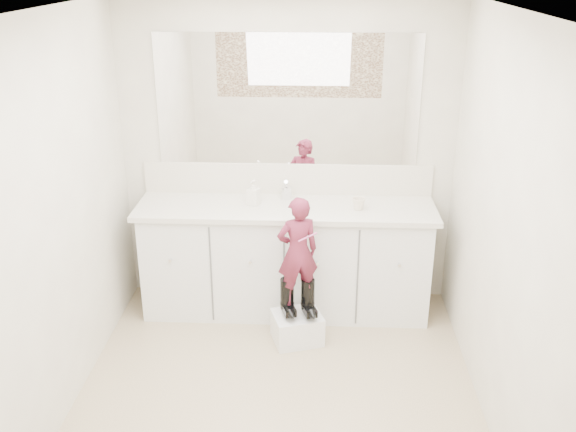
{
  "coord_description": "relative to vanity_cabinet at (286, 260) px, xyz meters",
  "views": [
    {
      "loc": [
        0.23,
        -3.32,
        2.66
      ],
      "look_at": [
        0.03,
        0.91,
        0.93
      ],
      "focal_mm": 40.0,
      "sensor_mm": 36.0,
      "label": 1
    }
  ],
  "objects": [
    {
      "name": "vanity_cabinet",
      "position": [
        0.0,
        0.0,
        0.0
      ],
      "size": [
        2.2,
        0.55,
        0.85
      ],
      "primitive_type": "cube",
      "color": "silver",
      "rests_on": "floor"
    },
    {
      "name": "countertop",
      "position": [
        0.0,
        -0.01,
        0.45
      ],
      "size": [
        2.28,
        0.58,
        0.04
      ],
      "primitive_type": "cube",
      "color": "beige",
      "rests_on": "vanity_cabinet"
    },
    {
      "name": "wall_left",
      "position": [
        -1.3,
        -1.23,
        0.78
      ],
      "size": [
        0.0,
        3.0,
        3.0
      ],
      "primitive_type": "plane",
      "rotation": [
        1.57,
        0.0,
        1.57
      ],
      "color": "beige",
      "rests_on": "floor"
    },
    {
      "name": "step_stool",
      "position": [
        0.11,
        -0.48,
        -0.32
      ],
      "size": [
        0.41,
        0.38,
        0.22
      ],
      "primitive_type": "cube",
      "rotation": [
        0.0,
        0.0,
        0.31
      ],
      "color": "white",
      "rests_on": "floor"
    },
    {
      "name": "toddler",
      "position": [
        0.11,
        -0.48,
        0.3
      ],
      "size": [
        0.34,
        0.28,
        0.82
      ],
      "primitive_type": "imported",
      "rotation": [
        0.0,
        0.0,
        3.45
      ],
      "color": "#A03155",
      "rests_on": "step_stool"
    },
    {
      "name": "toothbrush",
      "position": [
        0.18,
        -0.54,
        0.44
      ],
      "size": [
        0.13,
        0.05,
        0.06
      ],
      "primitive_type": "cylinder",
      "rotation": [
        0.0,
        1.22,
        0.31
      ],
      "color": "#D05192",
      "rests_on": "toddler"
    },
    {
      "name": "soap_bottle",
      "position": [
        -0.25,
        0.01,
        0.56
      ],
      "size": [
        0.11,
        0.11,
        0.19
      ],
      "primitive_type": "imported",
      "rotation": [
        0.0,
        0.0,
        -0.39
      ],
      "color": "silver",
      "rests_on": "countertop"
    },
    {
      "name": "backsplash",
      "position": [
        0.0,
        0.26,
        0.59
      ],
      "size": [
        2.28,
        0.03,
        0.25
      ],
      "primitive_type": "cube",
      "color": "beige",
      "rests_on": "countertop"
    },
    {
      "name": "faucet",
      "position": [
        0.0,
        0.15,
        0.52
      ],
      "size": [
        0.08,
        0.08,
        0.1
      ],
      "primitive_type": "cylinder",
      "color": "silver",
      "rests_on": "countertop"
    },
    {
      "name": "wall_back",
      "position": [
        0.0,
        0.27,
        0.77
      ],
      "size": [
        2.6,
        0.0,
        2.6
      ],
      "primitive_type": "plane",
      "rotation": [
        1.57,
        0.0,
        0.0
      ],
      "color": "beige",
      "rests_on": "floor"
    },
    {
      "name": "dot_panel",
      "position": [
        0.0,
        -2.71,
        1.22
      ],
      "size": [
        2.0,
        0.01,
        1.2
      ],
      "primitive_type": "cube",
      "color": "#472819",
      "rests_on": "wall_front"
    },
    {
      "name": "wall_right",
      "position": [
        1.3,
        -1.23,
        0.78
      ],
      "size": [
        0.0,
        3.0,
        3.0
      ],
      "primitive_type": "plane",
      "rotation": [
        1.57,
        0.0,
        -1.57
      ],
      "color": "beige",
      "rests_on": "floor"
    },
    {
      "name": "cup",
      "position": [
        0.55,
        -0.06,
        0.51
      ],
      "size": [
        0.11,
        0.11,
        0.09
      ],
      "primitive_type": "imported",
      "rotation": [
        0.0,
        0.0,
        -0.13
      ],
      "color": "beige",
      "rests_on": "countertop"
    },
    {
      "name": "mirror",
      "position": [
        0.0,
        0.26,
        1.22
      ],
      "size": [
        2.0,
        0.02,
        1.0
      ],
      "primitive_type": "cube",
      "color": "white",
      "rests_on": "wall_back"
    },
    {
      "name": "wall_front",
      "position": [
        0.0,
        -2.73,
        0.77
      ],
      "size": [
        2.6,
        0.0,
        2.6
      ],
      "primitive_type": "plane",
      "rotation": [
        -1.57,
        0.0,
        0.0
      ],
      "color": "beige",
      "rests_on": "floor"
    },
    {
      "name": "boot_right",
      "position": [
        0.18,
        -0.48,
        -0.06
      ],
      "size": [
        0.16,
        0.21,
        0.29
      ],
      "primitive_type": null,
      "rotation": [
        0.0,
        0.0,
        0.31
      ],
      "color": "black",
      "rests_on": "step_stool"
    },
    {
      "name": "boot_left",
      "position": [
        0.03,
        -0.48,
        -0.06
      ],
      "size": [
        0.16,
        0.21,
        0.29
      ],
      "primitive_type": null,
      "rotation": [
        0.0,
        0.0,
        0.31
      ],
      "color": "black",
      "rests_on": "step_stool"
    },
    {
      "name": "floor",
      "position": [
        0.0,
        -1.23,
        -0.42
      ],
      "size": [
        3.0,
        3.0,
        0.0
      ],
      "primitive_type": "plane",
      "color": "#947C61",
      "rests_on": "ground"
    },
    {
      "name": "ceiling",
      "position": [
        0.0,
        -1.23,
        1.97
      ],
      "size": [
        3.0,
        3.0,
        0.0
      ],
      "primitive_type": "plane",
      "rotation": [
        3.14,
        0.0,
        0.0
      ],
      "color": "white",
      "rests_on": "wall_back"
    }
  ]
}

